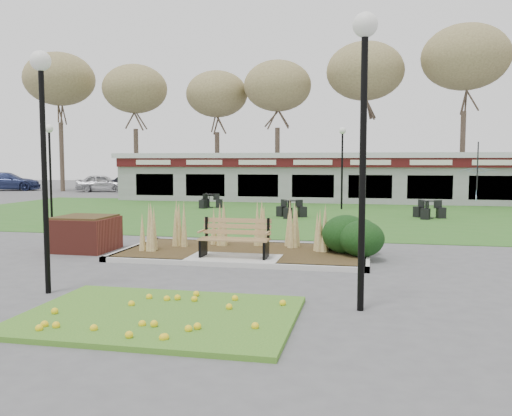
% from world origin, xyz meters
% --- Properties ---
extents(ground, '(100.00, 100.00, 0.00)m').
position_xyz_m(ground, '(0.00, 0.00, 0.00)').
color(ground, '#515154').
rests_on(ground, ground).
extents(lawn, '(34.00, 16.00, 0.02)m').
position_xyz_m(lawn, '(0.00, 12.00, 0.01)').
color(lawn, '#2D641F').
rests_on(lawn, ground).
extents(flower_bed, '(4.20, 3.00, 0.16)m').
position_xyz_m(flower_bed, '(0.00, -4.60, 0.07)').
color(flower_bed, '#346E1F').
rests_on(flower_bed, ground).
extents(planting_bed, '(6.75, 3.40, 1.27)m').
position_xyz_m(planting_bed, '(1.27, 1.35, 0.37)').
color(planting_bed, '#322214').
rests_on(planting_bed, ground).
extents(park_bench, '(1.70, 0.66, 0.93)m').
position_xyz_m(park_bench, '(0.00, 0.25, 0.59)').
color(park_bench, olive).
rests_on(park_bench, ground).
extents(brick_planter, '(1.50, 1.50, 0.95)m').
position_xyz_m(brick_planter, '(-4.40, 1.00, 0.48)').
color(brick_planter, maroon).
rests_on(brick_planter, ground).
extents(food_pavilion, '(24.60, 3.40, 2.90)m').
position_xyz_m(food_pavilion, '(0.00, 19.96, 1.48)').
color(food_pavilion, gray).
rests_on(food_pavilion, ground).
extents(tree_backdrop, '(47.24, 5.24, 10.36)m').
position_xyz_m(tree_backdrop, '(0.00, 28.00, 8.36)').
color(tree_backdrop, '#47382B').
rests_on(tree_backdrop, ground).
extents(lamp_post_near_left, '(0.37, 0.37, 4.40)m').
position_xyz_m(lamp_post_near_left, '(-2.63, -3.50, 3.21)').
color(lamp_post_near_left, black).
rests_on(lamp_post_near_left, ground).
extents(lamp_post_near_right, '(0.39, 0.39, 4.76)m').
position_xyz_m(lamp_post_near_right, '(3.05, -3.50, 3.47)').
color(lamp_post_near_right, black).
rests_on(lamp_post_near_right, ground).
extents(lamp_post_mid_left, '(0.32, 0.32, 3.82)m').
position_xyz_m(lamp_post_mid_left, '(-8.79, 6.32, 2.78)').
color(lamp_post_mid_left, black).
rests_on(lamp_post_mid_left, ground).
extents(lamp_post_mid_right, '(0.34, 0.34, 4.10)m').
position_xyz_m(lamp_post_mid_right, '(1.81, 15.03, 2.99)').
color(lamp_post_mid_right, black).
rests_on(lamp_post_mid_right, ground).
extents(bistro_set_a, '(1.37, 1.23, 0.73)m').
position_xyz_m(bistro_set_a, '(-0.13, 10.57, 0.26)').
color(bistro_set_a, black).
rests_on(bistro_set_a, ground).
extents(bistro_set_b, '(1.25, 1.31, 0.71)m').
position_xyz_m(bistro_set_b, '(-4.94, 14.47, 0.26)').
color(bistro_set_b, black).
rests_on(bistro_set_b, ground).
extents(bistro_set_d, '(1.33, 1.37, 0.74)m').
position_xyz_m(bistro_set_d, '(5.62, 11.41, 0.27)').
color(bistro_set_d, black).
rests_on(bistro_set_d, ground).
extents(patio_umbrella, '(1.84, 1.87, 2.20)m').
position_xyz_m(patio_umbrella, '(8.00, 14.07, 1.40)').
color(patio_umbrella, black).
rests_on(patio_umbrella, ground).
extents(car_silver, '(4.33, 2.76, 1.37)m').
position_xyz_m(car_silver, '(-17.50, 27.00, 0.69)').
color(car_silver, '#B9B9BE').
rests_on(car_silver, ground).
extents(car_black, '(4.19, 2.57, 1.30)m').
position_xyz_m(car_black, '(-14.73, 27.00, 0.65)').
color(car_black, black).
rests_on(car_black, ground).
extents(car_blue, '(5.56, 3.77, 1.50)m').
position_xyz_m(car_blue, '(-26.00, 27.00, 0.75)').
color(car_blue, navy).
rests_on(car_blue, ground).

